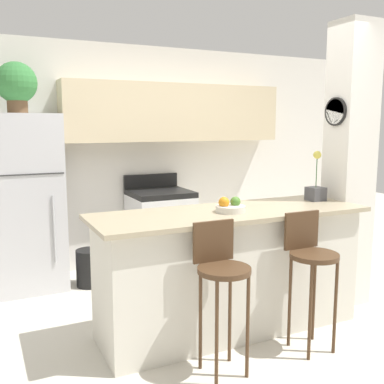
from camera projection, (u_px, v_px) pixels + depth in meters
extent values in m
plane|color=beige|center=(229.00, 328.00, 3.68)|extent=(14.00, 14.00, 0.00)
cube|color=white|center=(143.00, 157.00, 5.33)|extent=(5.60, 0.06, 2.55)
cube|color=beige|center=(175.00, 113.00, 5.23)|extent=(2.62, 0.32, 0.66)
cube|color=silver|center=(153.00, 126.00, 5.15)|extent=(0.68, 0.28, 0.12)
cube|color=white|center=(349.00, 167.00, 4.08)|extent=(0.36, 0.32, 2.55)
cylinder|color=black|center=(336.00, 112.00, 3.93)|extent=(0.02, 0.25, 0.25)
cylinder|color=white|center=(335.00, 112.00, 3.93)|extent=(0.01, 0.22, 0.22)
cube|color=silver|center=(230.00, 273.00, 3.61)|extent=(2.10, 0.62, 0.95)
cube|color=tan|center=(231.00, 213.00, 3.53)|extent=(2.22, 0.74, 0.03)
cube|color=silver|center=(25.00, 231.00, 4.51)|extent=(0.75, 0.62, 1.20)
cube|color=silver|center=(20.00, 143.00, 4.37)|extent=(0.75, 0.62, 0.56)
cube|color=#333333|center=(24.00, 175.00, 4.14)|extent=(0.71, 0.01, 0.01)
cylinder|color=#B2B2B7|center=(54.00, 229.00, 4.31)|extent=(0.02, 0.02, 0.66)
cube|color=white|center=(161.00, 232.00, 5.16)|extent=(0.66, 0.63, 0.85)
cube|color=black|center=(160.00, 193.00, 5.09)|extent=(0.66, 0.63, 0.06)
cube|color=black|center=(151.00, 181.00, 5.34)|extent=(0.66, 0.04, 0.16)
cube|color=black|center=(171.00, 235.00, 4.87)|extent=(0.40, 0.01, 0.27)
cylinder|color=#4C331E|center=(224.00, 270.00, 2.92)|extent=(0.35, 0.35, 0.03)
cube|color=#4C331E|center=(213.00, 241.00, 3.03)|extent=(0.30, 0.02, 0.28)
cylinder|color=#4C331E|center=(217.00, 334.00, 2.82)|extent=(0.02, 0.02, 0.70)
cylinder|color=#4C331E|center=(248.00, 327.00, 2.92)|extent=(0.02, 0.02, 0.70)
cylinder|color=#4C331E|center=(200.00, 320.00, 3.03)|extent=(0.02, 0.02, 0.70)
cylinder|color=#4C331E|center=(230.00, 314.00, 3.12)|extent=(0.02, 0.02, 0.70)
cylinder|color=#4C331E|center=(314.00, 256.00, 3.24)|extent=(0.35, 0.35, 0.03)
cube|color=#4C331E|center=(302.00, 230.00, 3.35)|extent=(0.30, 0.02, 0.28)
cylinder|color=#4C331E|center=(310.00, 313.00, 3.14)|extent=(0.02, 0.02, 0.70)
cylinder|color=#4C331E|center=(335.00, 307.00, 3.24)|extent=(0.02, 0.02, 0.70)
cylinder|color=#4C331E|center=(290.00, 301.00, 3.35)|extent=(0.02, 0.02, 0.70)
cylinder|color=#4C331E|center=(314.00, 296.00, 3.44)|extent=(0.02, 0.02, 0.70)
cylinder|color=brown|center=(17.00, 106.00, 4.32)|extent=(0.19, 0.19, 0.15)
sphere|color=#387F3D|center=(16.00, 83.00, 4.29)|extent=(0.39, 0.39, 0.39)
cube|color=#4C4C51|center=(316.00, 194.00, 3.98)|extent=(0.14, 0.14, 0.12)
cylinder|color=#386633|center=(317.00, 172.00, 3.96)|extent=(0.01, 0.01, 0.26)
sphere|color=#DBCC4C|center=(317.00, 155.00, 3.93)|extent=(0.07, 0.07, 0.07)
cylinder|color=silver|center=(230.00, 209.00, 3.46)|extent=(0.23, 0.23, 0.05)
sphere|color=#4C7F2D|center=(235.00, 202.00, 3.49)|extent=(0.08, 0.08, 0.08)
sphere|color=orange|center=(224.00, 202.00, 3.45)|extent=(0.08, 0.08, 0.08)
cylinder|color=black|center=(90.00, 268.00, 4.63)|extent=(0.28, 0.28, 0.38)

